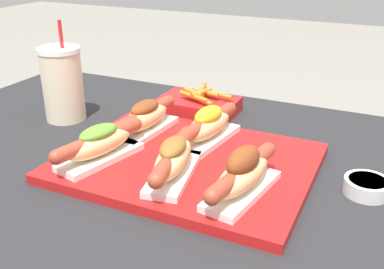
{
  "coord_description": "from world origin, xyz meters",
  "views": [
    {
      "loc": [
        0.28,
        -0.66,
        1.12
      ],
      "look_at": [
        -0.04,
        0.02,
        0.79
      ],
      "focal_mm": 42.0,
      "sensor_mm": 36.0,
      "label": 1
    }
  ],
  "objects_px": {
    "hot_dog_2": "(243,174)",
    "fries_basket": "(199,105)",
    "sauce_bowl": "(367,186)",
    "hot_dog_3": "(145,118)",
    "hot_dog_0": "(99,143)",
    "serving_tray": "(187,163)",
    "hot_dog_1": "(173,159)",
    "hot_dog_4": "(208,125)",
    "drink_cup": "(63,84)"
  },
  "relations": [
    {
      "from": "hot_dog_2",
      "to": "fries_basket",
      "type": "bearing_deg",
      "value": 123.99
    },
    {
      "from": "hot_dog_1",
      "to": "fries_basket",
      "type": "bearing_deg",
      "value": 107.47
    },
    {
      "from": "hot_dog_0",
      "to": "drink_cup",
      "type": "relative_size",
      "value": 0.89
    },
    {
      "from": "hot_dog_2",
      "to": "hot_dog_0",
      "type": "bearing_deg",
      "value": 179.47
    },
    {
      "from": "hot_dog_1",
      "to": "hot_dog_4",
      "type": "relative_size",
      "value": 0.99
    },
    {
      "from": "hot_dog_1",
      "to": "hot_dog_3",
      "type": "height_order",
      "value": "hot_dog_3"
    },
    {
      "from": "hot_dog_1",
      "to": "sauce_bowl",
      "type": "bearing_deg",
      "value": 20.51
    },
    {
      "from": "sauce_bowl",
      "to": "fries_basket",
      "type": "bearing_deg",
      "value": 151.34
    },
    {
      "from": "hot_dog_2",
      "to": "sauce_bowl",
      "type": "height_order",
      "value": "hot_dog_2"
    },
    {
      "from": "serving_tray",
      "to": "sauce_bowl",
      "type": "height_order",
      "value": "sauce_bowl"
    },
    {
      "from": "hot_dog_0",
      "to": "hot_dog_3",
      "type": "height_order",
      "value": "hot_dog_3"
    },
    {
      "from": "hot_dog_2",
      "to": "hot_dog_4",
      "type": "height_order",
      "value": "hot_dog_2"
    },
    {
      "from": "serving_tray",
      "to": "sauce_bowl",
      "type": "xyz_separation_m",
      "value": [
        0.31,
        0.04,
        0.01
      ]
    },
    {
      "from": "sauce_bowl",
      "to": "drink_cup",
      "type": "xyz_separation_m",
      "value": [
        -0.67,
        0.05,
        0.07
      ]
    },
    {
      "from": "serving_tray",
      "to": "fries_basket",
      "type": "bearing_deg",
      "value": 110.26
    },
    {
      "from": "serving_tray",
      "to": "hot_dog_3",
      "type": "bearing_deg",
      "value": 151.48
    },
    {
      "from": "hot_dog_0",
      "to": "sauce_bowl",
      "type": "height_order",
      "value": "hot_dog_0"
    },
    {
      "from": "hot_dog_2",
      "to": "drink_cup",
      "type": "relative_size",
      "value": 0.9
    },
    {
      "from": "drink_cup",
      "to": "hot_dog_2",
      "type": "bearing_deg",
      "value": -19.3
    },
    {
      "from": "hot_dog_2",
      "to": "hot_dog_3",
      "type": "relative_size",
      "value": 0.99
    },
    {
      "from": "hot_dog_3",
      "to": "serving_tray",
      "type": "bearing_deg",
      "value": -28.52
    },
    {
      "from": "serving_tray",
      "to": "fries_basket",
      "type": "distance_m",
      "value": 0.28
    },
    {
      "from": "hot_dog_0",
      "to": "fries_basket",
      "type": "height_order",
      "value": "hot_dog_0"
    },
    {
      "from": "serving_tray",
      "to": "hot_dog_3",
      "type": "xyz_separation_m",
      "value": [
        -0.13,
        0.07,
        0.04
      ]
    },
    {
      "from": "hot_dog_1",
      "to": "hot_dog_2",
      "type": "distance_m",
      "value": 0.12
    },
    {
      "from": "serving_tray",
      "to": "hot_dog_2",
      "type": "xyz_separation_m",
      "value": [
        0.13,
        -0.07,
        0.04
      ]
    },
    {
      "from": "drink_cup",
      "to": "fries_basket",
      "type": "bearing_deg",
      "value": 32.49
    },
    {
      "from": "hot_dog_2",
      "to": "fries_basket",
      "type": "xyz_separation_m",
      "value": [
        -0.23,
        0.34,
        -0.03
      ]
    },
    {
      "from": "hot_dog_3",
      "to": "hot_dog_4",
      "type": "height_order",
      "value": "hot_dog_4"
    },
    {
      "from": "hot_dog_1",
      "to": "hot_dog_3",
      "type": "distance_m",
      "value": 0.2
    },
    {
      "from": "hot_dog_4",
      "to": "drink_cup",
      "type": "relative_size",
      "value": 0.9
    },
    {
      "from": "hot_dog_3",
      "to": "drink_cup",
      "type": "bearing_deg",
      "value": 173.36
    },
    {
      "from": "hot_dog_0",
      "to": "drink_cup",
      "type": "xyz_separation_m",
      "value": [
        -0.22,
        0.17,
        0.03
      ]
    },
    {
      "from": "hot_dog_4",
      "to": "sauce_bowl",
      "type": "distance_m",
      "value": 0.31
    },
    {
      "from": "hot_dog_1",
      "to": "drink_cup",
      "type": "distance_m",
      "value": 0.41
    },
    {
      "from": "sauce_bowl",
      "to": "fries_basket",
      "type": "height_order",
      "value": "fries_basket"
    },
    {
      "from": "hot_dog_3",
      "to": "fries_basket",
      "type": "bearing_deg",
      "value": 80.67
    },
    {
      "from": "hot_dog_0",
      "to": "sauce_bowl",
      "type": "bearing_deg",
      "value": 14.41
    },
    {
      "from": "hot_dog_3",
      "to": "drink_cup",
      "type": "xyz_separation_m",
      "value": [
        -0.23,
        0.03,
        0.03
      ]
    },
    {
      "from": "hot_dog_3",
      "to": "fries_basket",
      "type": "relative_size",
      "value": 1.12
    },
    {
      "from": "hot_dog_2",
      "to": "serving_tray",
      "type": "bearing_deg",
      "value": 150.29
    },
    {
      "from": "hot_dog_3",
      "to": "sauce_bowl",
      "type": "bearing_deg",
      "value": -3.61
    },
    {
      "from": "fries_basket",
      "to": "hot_dog_0",
      "type": "bearing_deg",
      "value": -97.17
    },
    {
      "from": "hot_dog_4",
      "to": "hot_dog_1",
      "type": "bearing_deg",
      "value": -88.83
    },
    {
      "from": "hot_dog_0",
      "to": "hot_dog_1",
      "type": "height_order",
      "value": "same"
    },
    {
      "from": "hot_dog_3",
      "to": "sauce_bowl",
      "type": "relative_size",
      "value": 2.75
    },
    {
      "from": "hot_dog_4",
      "to": "hot_dog_0",
      "type": "bearing_deg",
      "value": -132.51
    },
    {
      "from": "serving_tray",
      "to": "hot_dog_0",
      "type": "distance_m",
      "value": 0.16
    },
    {
      "from": "hot_dog_3",
      "to": "hot_dog_0",
      "type": "bearing_deg",
      "value": -94.19
    },
    {
      "from": "hot_dog_4",
      "to": "drink_cup",
      "type": "xyz_separation_m",
      "value": [
        -0.36,
        0.01,
        0.03
      ]
    }
  ]
}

